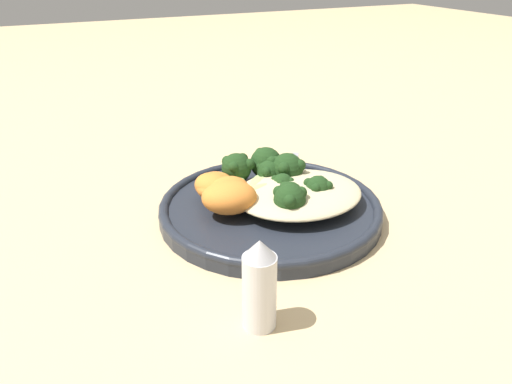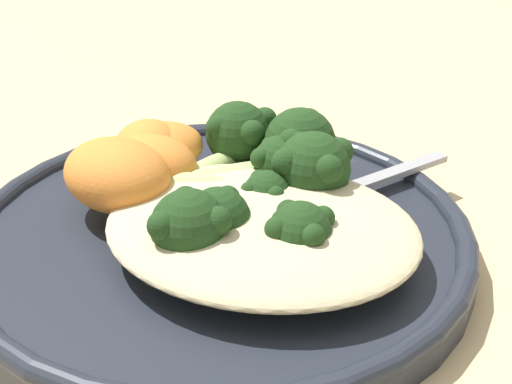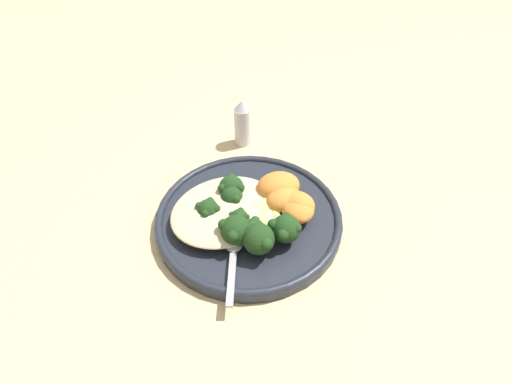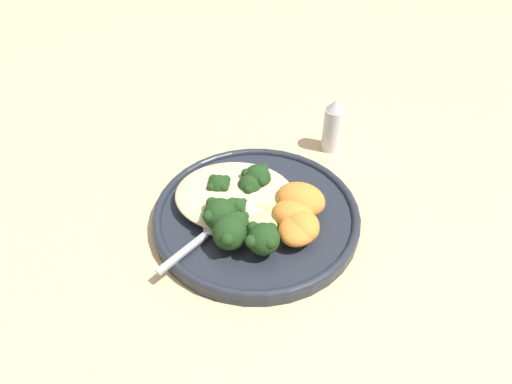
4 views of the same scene
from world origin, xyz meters
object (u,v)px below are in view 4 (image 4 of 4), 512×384
Objects in this scene: broccoli_stalk_3 at (254,209)px; sweet_potato_chunk_1 at (302,225)px; quinoa_mound at (235,195)px; broccoli_stalk_0 at (259,181)px; sweet_potato_chunk_3 at (299,228)px; sweet_potato_chunk_0 at (293,214)px; plate at (256,216)px; broccoli_stalk_4 at (228,214)px; broccoli_stalk_1 at (258,194)px; spoon at (208,232)px; sweet_potato_chunk_2 at (301,201)px; broccoli_stalk_6 at (237,230)px; broccoli_stalk_5 at (246,221)px; broccoli_stalk_7 at (263,236)px; broccoli_stalk_2 at (235,193)px; salt_shaker at (333,125)px.

broccoli_stalk_3 is 0.07m from sweet_potato_chunk_1.
quinoa_mound is 1.89× the size of broccoli_stalk_0.
sweet_potato_chunk_1 is at bearing 151.46° from broccoli_stalk_3.
quinoa_mound is at bearing 147.10° from sweet_potato_chunk_3.
plate is at bearing 159.55° from sweet_potato_chunk_0.
broccoli_stalk_0 reaches higher than sweet_potato_chunk_3.
broccoli_stalk_1 is at bearing -145.35° from broccoli_stalk_4.
sweet_potato_chunk_0 is at bearing 165.52° from broccoli_stalk_3.
sweet_potato_chunk_3 is 0.11m from spoon.
sweet_potato_chunk_2 reaches higher than spoon.
sweet_potato_chunk_1 is at bearing -176.45° from broccoli_stalk_0.
broccoli_stalk_1 is (0.00, 0.02, 0.02)m from plate.
broccoli_stalk_6 is 0.08m from sweet_potato_chunk_3.
broccoli_stalk_1 is 0.05m from broccoli_stalk_5.
broccoli_stalk_0 is 0.10m from sweet_potato_chunk_1.
broccoli_stalk_0 is 1.31× the size of sweet_potato_chunk_2.
broccoli_stalk_4 is at bearing 118.68° from broccoli_stalk_0.
broccoli_stalk_1 is 1.65× the size of sweet_potato_chunk_0.
broccoli_stalk_1 is at bearing 174.33° from spoon.
broccoli_stalk_7 reaches higher than plate.
broccoli_stalk_7 is at bearing 152.65° from broccoli_stalk_0.
broccoli_stalk_6 reaches higher than broccoli_stalk_5.
broccoli_stalk_1 is (0.03, 0.00, 0.00)m from quinoa_mound.
broccoli_stalk_7 reaches higher than broccoli_stalk_2.
broccoli_stalk_5 is at bearing 132.08° from broccoli_stalk_2.
broccoli_stalk_6 is at bearing -141.43° from sweet_potato_chunk_2.
broccoli_stalk_6 is 1.68× the size of sweet_potato_chunk_3.
broccoli_stalk_5 is 0.06m from sweet_potato_chunk_0.
plate is at bearing 144.36° from sweet_potato_chunk_3.
sweet_potato_chunk_0 is 1.05× the size of sweet_potato_chunk_1.
broccoli_stalk_4 reaches higher than sweet_potato_chunk_1.
broccoli_stalk_0 is 0.08m from broccoli_stalk_4.
broccoli_stalk_6 is at bearing -117.00° from salt_shaker.
broccoli_stalk_4 is 1.76× the size of sweet_potato_chunk_2.
broccoli_stalk_0 is at bearing -132.61° from broccoli_stalk_5.
quinoa_mound is 1.40× the size of broccoli_stalk_4.
sweet_potato_chunk_0 is (0.08, 0.01, -0.00)m from broccoli_stalk_4.
sweet_potato_chunk_1 is at bearing 155.91° from broccoli_stalk_4.
broccoli_stalk_7 reaches higher than sweet_potato_chunk_0.
sweet_potato_chunk_0 is (0.08, -0.03, 0.01)m from quinoa_mound.
broccoli_stalk_5 is 1.57× the size of sweet_potato_chunk_0.
salt_shaker is at bearing -179.95° from spoon.
sweet_potato_chunk_0 is at bearing -104.89° from salt_shaker.
broccoli_stalk_6 is 0.03m from broccoli_stalk_7.
spoon is 1.19× the size of salt_shaker.
salt_shaker is at bearing 75.11° from sweet_potato_chunk_0.
sweet_potato_chunk_0 is 0.11m from spoon.
broccoli_stalk_7 is 1.52× the size of sweet_potato_chunk_3.
broccoli_stalk_4 reaches higher than sweet_potato_chunk_3.
plate is 0.06m from sweet_potato_chunk_2.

